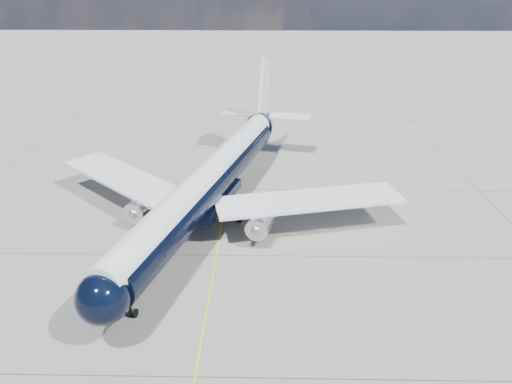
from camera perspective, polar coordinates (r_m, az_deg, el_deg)
ground at (r=64.32m, az=-2.91°, el=2.12°), size 320.00×320.00×0.00m
taxiway_centerline at (r=59.73m, az=-3.22°, el=0.32°), size 0.16×160.00×0.01m
main_airliner at (r=51.56m, az=-5.08°, el=1.40°), size 37.77×46.77×13.73m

